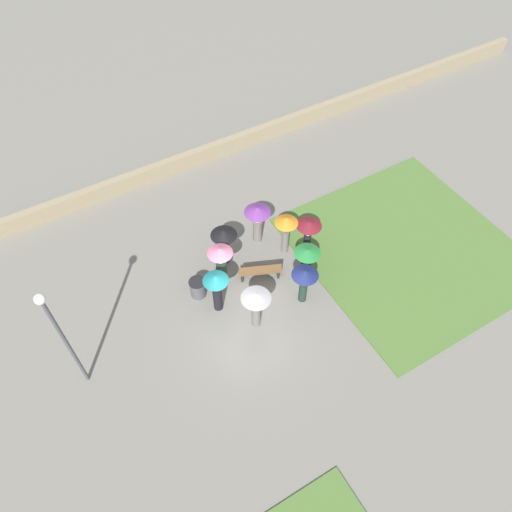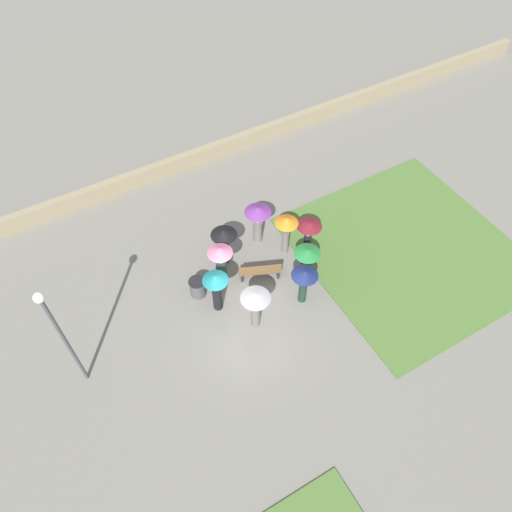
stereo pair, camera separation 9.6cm
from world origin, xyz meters
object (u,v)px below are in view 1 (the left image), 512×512
at_px(crowd_person_grey, 256,302).
at_px(crowd_person_pink, 221,261).
at_px(trash_bin, 198,288).
at_px(crowd_person_purple, 258,217).
at_px(crowd_person_teal, 216,286).
at_px(crowd_person_green, 307,260).
at_px(park_bench, 260,271).
at_px(crowd_person_black, 224,238).
at_px(lamp_post, 60,331).
at_px(crowd_person_orange, 286,227).
at_px(crowd_person_maroon, 308,230).
at_px(crowd_person_navy, 305,278).

height_order(crowd_person_grey, crowd_person_pink, crowd_person_pink).
relative_size(trash_bin, crowd_person_purple, 0.43).
distance_m(trash_bin, crowd_person_teal, 1.36).
bearing_deg(crowd_person_pink, crowd_person_purple, 32.59).
xyz_separation_m(trash_bin, crowd_person_green, (-3.93, 1.39, 0.74)).
bearing_deg(crowd_person_grey, park_bench, -31.79).
bearing_deg(crowd_person_black, crowd_person_teal, -118.34).
relative_size(crowd_person_grey, crowd_person_pink, 0.95).
xyz_separation_m(lamp_post, crowd_person_teal, (-5.16, -0.32, -1.82)).
distance_m(crowd_person_purple, crowd_person_orange, 1.26).
xyz_separation_m(crowd_person_black, crowd_person_orange, (-2.33, 0.76, 0.07)).
distance_m(crowd_person_black, crowd_person_orange, 2.45).
height_order(crowd_person_purple, crowd_person_maroon, crowd_person_purple).
height_order(trash_bin, crowd_person_orange, crowd_person_orange).
relative_size(crowd_person_orange, crowd_person_green, 1.12).
relative_size(lamp_post, trash_bin, 6.18).
bearing_deg(trash_bin, crowd_person_orange, -177.45).
xyz_separation_m(park_bench, crowd_person_pink, (1.35, -0.59, 0.83)).
bearing_deg(crowd_person_maroon, trash_bin, -91.89).
bearing_deg(trash_bin, crowd_person_grey, 119.28).
bearing_deg(crowd_person_pink, crowd_person_green, -22.07).
distance_m(park_bench, crowd_person_navy, 2.06).
relative_size(crowd_person_black, crowd_person_orange, 0.93).
height_order(trash_bin, crowd_person_maroon, crowd_person_maroon).
bearing_deg(crowd_person_purple, crowd_person_navy, -54.42).
height_order(trash_bin, crowd_person_black, crowd_person_black).
distance_m(crowd_person_grey, crowd_person_black, 3.19).
bearing_deg(crowd_person_teal, crowd_person_navy, 175.06).
bearing_deg(park_bench, crowd_person_teal, 33.60).
bearing_deg(trash_bin, lamp_post, 14.41).
distance_m(crowd_person_grey, crowd_person_maroon, 3.96).
bearing_deg(crowd_person_purple, crowd_person_teal, -107.39).
distance_m(lamp_post, crowd_person_grey, 6.35).
bearing_deg(lamp_post, crowd_person_teal, -176.44).
xyz_separation_m(trash_bin, crowd_person_grey, (-1.25, 2.22, 1.01)).
height_order(crowd_person_navy, crowd_person_green, crowd_person_navy).
xyz_separation_m(crowd_person_navy, crowd_person_teal, (2.91, -1.27, 0.02)).
bearing_deg(trash_bin, crowd_person_purple, -159.38).
relative_size(crowd_person_navy, crowd_person_teal, 0.91).
distance_m(trash_bin, crowd_person_grey, 2.74).
xyz_separation_m(crowd_person_navy, crowd_person_black, (1.62, -3.12, 0.05)).
height_order(crowd_person_grey, crowd_person_black, crowd_person_grey).
distance_m(park_bench, crowd_person_purple, 2.20).
height_order(trash_bin, crowd_person_purple, crowd_person_purple).
bearing_deg(crowd_person_orange, trash_bin, 60.03).
bearing_deg(lamp_post, crowd_person_maroon, -174.50).
xyz_separation_m(park_bench, crowd_person_teal, (2.03, 0.38, 0.89)).
relative_size(crowd_person_teal, crowd_person_green, 1.13).
bearing_deg(crowd_person_orange, lamp_post, 66.59).
distance_m(crowd_person_purple, crowd_person_green, 2.72).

